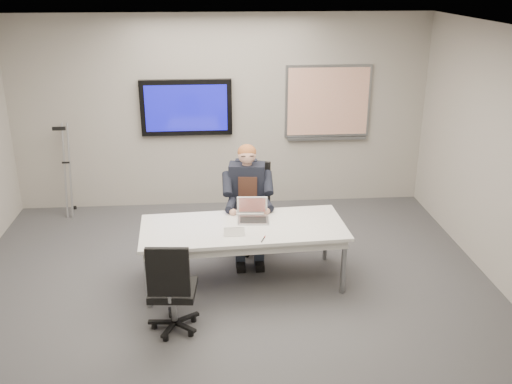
{
  "coord_description": "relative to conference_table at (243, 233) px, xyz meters",
  "views": [
    {
      "loc": [
        -0.15,
        -5.11,
        3.32
      ],
      "look_at": [
        0.32,
        0.68,
        1.06
      ],
      "focal_mm": 40.0,
      "sensor_mm": 36.0,
      "label": 1
    }
  ],
  "objects": [
    {
      "name": "ceiling",
      "position": [
        -0.17,
        -0.6,
        2.19
      ],
      "size": [
        6.0,
        6.0,
        0.02
      ],
      "primitive_type": "cube",
      "color": "silver",
      "rests_on": "wall_back"
    },
    {
      "name": "floor",
      "position": [
        -0.17,
        -0.6,
        -0.61
      ],
      "size": [
        6.0,
        6.0,
        0.02
      ],
      "primitive_type": "cube",
      "color": "#3C3C3F",
      "rests_on": "ground"
    },
    {
      "name": "tv_display",
      "position": [
        -0.67,
        2.35,
        0.89
      ],
      "size": [
        1.3,
        0.09,
        0.8
      ],
      "color": "black",
      "rests_on": "wall_back"
    },
    {
      "name": "laptop",
      "position": [
        0.12,
        0.19,
        0.14
      ],
      "size": [
        0.36,
        0.34,
        0.25
      ],
      "rotation": [
        0.0,
        0.0,
        -0.07
      ],
      "color": "#A8A8AA",
      "rests_on": "conference_table"
    },
    {
      "name": "name_tent",
      "position": [
        -0.11,
        -0.22,
        0.12
      ],
      "size": [
        0.22,
        0.06,
        0.09
      ],
      "primitive_type": null,
      "rotation": [
        0.0,
        0.0,
        -0.01
      ],
      "color": "white",
      "rests_on": "conference_table"
    },
    {
      "name": "wall_back",
      "position": [
        -0.17,
        2.4,
        0.79
      ],
      "size": [
        6.0,
        0.02,
        2.8
      ],
      "primitive_type": "cube",
      "color": "#A29C92",
      "rests_on": "ground"
    },
    {
      "name": "office_chair_near",
      "position": [
        -0.74,
        -0.91,
        -0.3
      ],
      "size": [
        0.51,
        0.51,
        1.0
      ],
      "rotation": [
        0.0,
        0.0,
        3.05
      ],
      "color": "black",
      "rests_on": "ground"
    },
    {
      "name": "whiteboard",
      "position": [
        1.38,
        2.37,
        0.92
      ],
      "size": [
        1.25,
        0.08,
        1.1
      ],
      "color": "gray",
      "rests_on": "wall_back"
    },
    {
      "name": "seated_person",
      "position": [
        0.09,
        0.62,
        -0.05
      ],
      "size": [
        0.46,
        0.79,
        1.4
      ],
      "rotation": [
        0.0,
        0.0,
        -0.13
      ],
      "color": "#1F2735",
      "rests_on": "office_chair_far"
    },
    {
      "name": "office_chair_far",
      "position": [
        0.11,
        0.88,
        -0.27
      ],
      "size": [
        0.7,
        0.7,
        1.11
      ],
      "rotation": [
        0.0,
        0.0,
        -0.42
      ],
      "color": "black",
      "rests_on": "ground"
    },
    {
      "name": "conference_table",
      "position": [
        0.0,
        0.0,
        0.0
      ],
      "size": [
        2.29,
        1.06,
        0.69
      ],
      "rotation": [
        0.0,
        0.0,
        0.05
      ],
      "color": "silver",
      "rests_on": "ground"
    },
    {
      "name": "pen",
      "position": [
        0.19,
        -0.35,
        0.09
      ],
      "size": [
        0.06,
        0.14,
        0.01
      ],
      "primitive_type": "cylinder",
      "rotation": [
        0.0,
        1.57,
        1.21
      ],
      "color": "black",
      "rests_on": "conference_table"
    },
    {
      "name": "crutch",
      "position": [
        -2.39,
        2.16,
        0.08
      ],
      "size": [
        0.4,
        0.75,
        1.44
      ],
      "primitive_type": null,
      "rotation": [
        -0.24,
        0.0,
        0.31
      ],
      "color": "#A2A4A9",
      "rests_on": "ground"
    }
  ]
}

